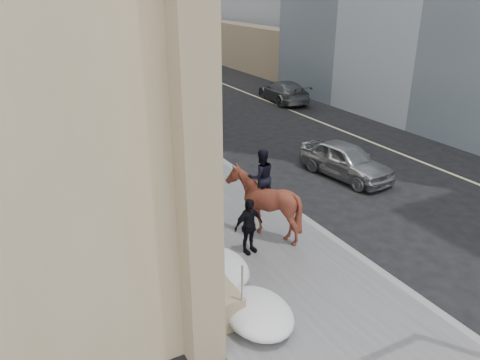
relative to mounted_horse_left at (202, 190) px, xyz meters
name	(u,v)px	position (x,y,z in m)	size (l,w,h in m)	color
ground	(266,269)	(0.40, -3.41, -1.15)	(140.00, 140.00, 0.00)	black
sidewalk	(153,158)	(0.40, 6.59, -1.09)	(5.00, 80.00, 0.12)	#4A4A4D
curb	(206,149)	(3.02, 6.59, -1.09)	(0.24, 80.00, 0.12)	slate
lane_line	(338,129)	(10.90, 6.59, -1.14)	(0.15, 70.00, 0.01)	#BFB78C
far_podium	(409,84)	(15.90, 6.59, 0.85)	(2.00, 80.00, 4.00)	#877957
streetlight_mid	(174,43)	(3.14, 10.59, 3.43)	(1.71, 0.24, 8.00)	#2D2D30
streetlight_far	(93,19)	(3.14, 30.59, 3.43)	(1.71, 0.24, 8.00)	#2D2D30
traffic_signal	(122,40)	(2.47, 18.59, 2.86)	(4.10, 0.22, 6.00)	#2D2D30
snow_bank	(133,168)	(-1.02, 4.70, -0.68)	(1.70, 18.10, 0.76)	silver
mounted_horse_left	(202,190)	(0.00, 0.00, 0.00)	(1.61, 2.45, 2.62)	#513518
mounted_horse_right	(263,200)	(1.16, -1.89, 0.15)	(2.02, 2.20, 2.75)	#502217
pedestrian	(249,226)	(0.31, -2.56, -0.19)	(0.98, 0.41, 1.68)	black
car_silver	(346,160)	(6.74, 0.95, -0.43)	(1.69, 4.19, 1.43)	#95999C
car_grey	(283,91)	(11.75, 13.47, -0.44)	(1.99, 4.91, 1.42)	#4E5255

